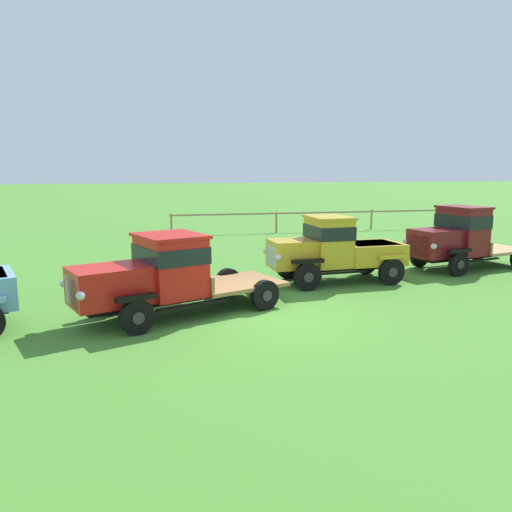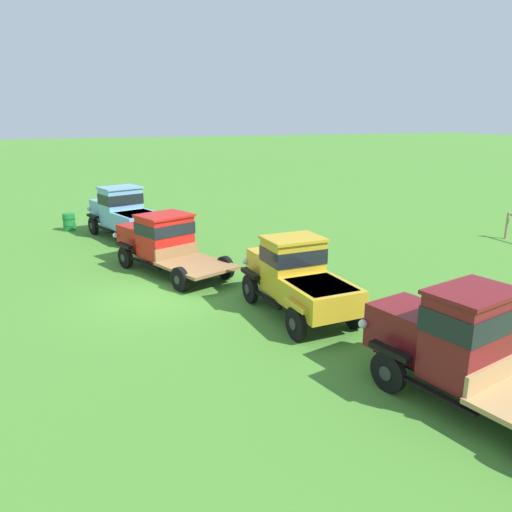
% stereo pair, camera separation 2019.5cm
% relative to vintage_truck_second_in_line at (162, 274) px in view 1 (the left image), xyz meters
% --- Properties ---
extents(ground_plane, '(240.00, 240.00, 0.00)m').
position_rel_vintage_truck_second_in_line_xyz_m(ground_plane, '(2.70, -0.62, -1.09)').
color(ground_plane, '#47842D').
extents(paddock_fence, '(18.20, 0.52, 1.22)m').
position_rel_vintage_truck_second_in_line_xyz_m(paddock_fence, '(10.02, 15.72, -0.15)').
color(paddock_fence, '#997F60').
rests_on(paddock_fence, ground).
extents(vintage_truck_second_in_line, '(5.78, 3.67, 2.07)m').
position_rel_vintage_truck_second_in_line_xyz_m(vintage_truck_second_in_line, '(0.00, 0.00, 0.00)').
color(vintage_truck_second_in_line, black).
rests_on(vintage_truck_second_in_line, ground).
extents(vintage_truck_midrow_center, '(4.56, 2.14, 2.17)m').
position_rel_vintage_truck_second_in_line_xyz_m(vintage_truck_midrow_center, '(5.59, 2.73, 0.02)').
color(vintage_truck_midrow_center, black).
rests_on(vintage_truck_midrow_center, ground).
extents(vintage_truck_far_side, '(5.18, 2.92, 2.32)m').
position_rel_vintage_truck_second_in_line_xyz_m(vintage_truck_far_side, '(10.74, 3.75, 0.11)').
color(vintage_truck_far_side, black).
rests_on(vintage_truck_far_side, ground).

